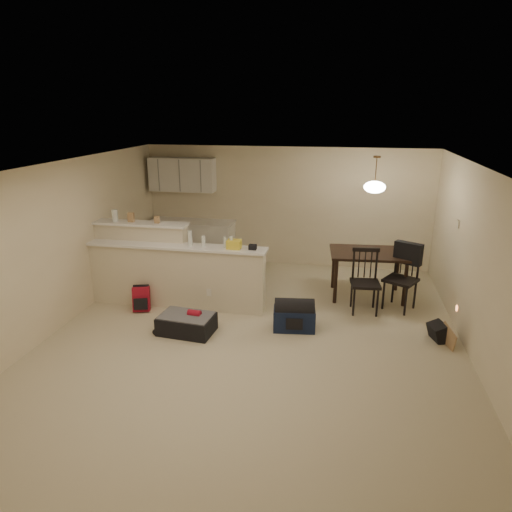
% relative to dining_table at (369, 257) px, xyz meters
% --- Properties ---
extents(room, '(7.00, 7.02, 2.50)m').
position_rel_dining_table_xyz_m(room, '(-1.69, -1.94, 0.51)').
color(room, beige).
rests_on(room, ground).
extents(breakfast_bar, '(3.08, 0.58, 1.39)m').
position_rel_dining_table_xyz_m(breakfast_bar, '(-3.45, -0.96, -0.13)').
color(breakfast_bar, beige).
rests_on(breakfast_bar, ground).
extents(upper_cabinets, '(1.40, 0.34, 0.70)m').
position_rel_dining_table_xyz_m(upper_cabinets, '(-3.89, 1.38, 1.16)').
color(upper_cabinets, white).
rests_on(upper_cabinets, room).
extents(kitchen_counter, '(1.80, 0.60, 0.90)m').
position_rel_dining_table_xyz_m(kitchen_counter, '(-3.69, 1.25, -0.29)').
color(kitchen_counter, white).
rests_on(kitchen_counter, ground).
extents(thermostat, '(0.02, 0.12, 0.12)m').
position_rel_dining_table_xyz_m(thermostat, '(1.30, -0.39, 0.76)').
color(thermostat, beige).
rests_on(thermostat, room).
extents(jar, '(0.10, 0.10, 0.20)m').
position_rel_dining_table_xyz_m(jar, '(-4.33, -0.82, 0.75)').
color(jar, silver).
rests_on(jar, breakfast_bar).
extents(cereal_box, '(0.10, 0.07, 0.16)m').
position_rel_dining_table_xyz_m(cereal_box, '(-4.04, -0.82, 0.73)').
color(cereal_box, tan).
rests_on(cereal_box, breakfast_bar).
extents(small_box, '(0.08, 0.06, 0.12)m').
position_rel_dining_table_xyz_m(small_box, '(-3.57, -0.82, 0.71)').
color(small_box, tan).
rests_on(small_box, breakfast_bar).
extents(bottle_a, '(0.07, 0.07, 0.26)m').
position_rel_dining_table_xyz_m(bottle_a, '(-2.92, -1.04, 0.48)').
color(bottle_a, silver).
rests_on(bottle_a, breakfast_bar).
extents(bottle_b, '(0.06, 0.06, 0.18)m').
position_rel_dining_table_xyz_m(bottle_b, '(-2.70, -1.04, 0.44)').
color(bottle_b, silver).
rests_on(bottle_b, breakfast_bar).
extents(bag_lump, '(0.22, 0.18, 0.14)m').
position_rel_dining_table_xyz_m(bag_lump, '(-2.18, -1.04, 0.42)').
color(bag_lump, tan).
rests_on(bag_lump, breakfast_bar).
extents(pouch, '(0.12, 0.10, 0.08)m').
position_rel_dining_table_xyz_m(pouch, '(-1.88, -1.04, 0.39)').
color(pouch, tan).
rests_on(pouch, breakfast_bar).
extents(extra_item_x, '(0.05, 0.05, 0.18)m').
position_rel_dining_table_xyz_m(extra_item_x, '(-2.34, -1.04, 0.44)').
color(extra_item_x, silver).
rests_on(extra_item_x, breakfast_bar).
extents(extra_item_y, '(0.06, 0.06, 0.20)m').
position_rel_dining_table_xyz_m(extra_item_y, '(-2.23, -1.04, 0.45)').
color(extra_item_y, silver).
rests_on(extra_item_y, breakfast_bar).
extents(dining_table, '(1.41, 1.00, 0.84)m').
position_rel_dining_table_xyz_m(dining_table, '(0.00, 0.00, 0.00)').
color(dining_table, black).
rests_on(dining_table, ground).
extents(pendant_lamp, '(0.36, 0.36, 0.62)m').
position_rel_dining_table_xyz_m(pendant_lamp, '(-0.00, 0.00, 1.25)').
color(pendant_lamp, brown).
rests_on(pendant_lamp, room).
extents(dining_chair_near, '(0.50, 0.48, 1.06)m').
position_rel_dining_table_xyz_m(dining_chair_near, '(-0.07, -0.68, -0.21)').
color(dining_chair_near, black).
rests_on(dining_chair_near, ground).
extents(dining_chair_far, '(0.65, 0.64, 1.10)m').
position_rel_dining_table_xyz_m(dining_chair_far, '(0.51, -0.45, -0.19)').
color(dining_chair_far, black).
rests_on(dining_chair_far, ground).
extents(suitcase, '(0.85, 0.60, 0.27)m').
position_rel_dining_table_xyz_m(suitcase, '(-2.72, -1.95, -0.60)').
color(suitcase, black).
rests_on(suitcase, ground).
extents(red_backpack, '(0.31, 0.24, 0.41)m').
position_rel_dining_table_xyz_m(red_backpack, '(-3.72, -1.33, -0.53)').
color(red_backpack, '#A31225').
rests_on(red_backpack, ground).
extents(navy_duffel, '(0.67, 0.42, 0.34)m').
position_rel_dining_table_xyz_m(navy_duffel, '(-1.13, -1.54, -0.57)').
color(navy_duffel, '#121D3A').
rests_on(navy_duffel, ground).
extents(black_daypack, '(0.29, 0.34, 0.26)m').
position_rel_dining_table_xyz_m(black_daypack, '(0.98, -1.48, -0.61)').
color(black_daypack, black).
rests_on(black_daypack, ground).
extents(cardboard_sheet, '(0.12, 0.37, 0.29)m').
position_rel_dining_table_xyz_m(cardboard_sheet, '(1.08, -1.65, -0.59)').
color(cardboard_sheet, tan).
rests_on(cardboard_sheet, ground).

